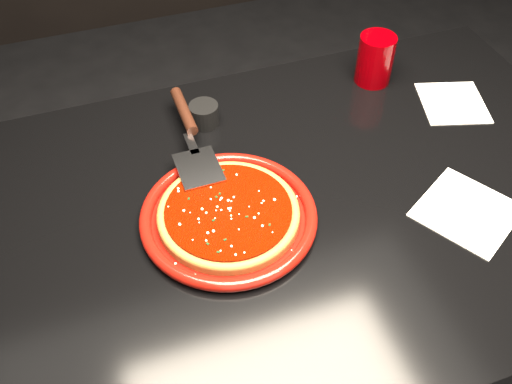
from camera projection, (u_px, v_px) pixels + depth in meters
floor at (288, 383)px, 1.56m from camera, size 4.00×4.00×0.01m
table at (295, 310)px, 1.29m from camera, size 1.20×0.80×0.75m
plate at (229, 216)px, 0.97m from camera, size 0.30×0.30×0.02m
pizza_crust at (229, 215)px, 0.97m from camera, size 0.24×0.24×0.01m
pizza_crust_rim at (228, 213)px, 0.96m from camera, size 0.24×0.24×0.02m
pizza_sauce at (228, 211)px, 0.96m from camera, size 0.22×0.22×0.01m
parmesan_dusting at (228, 208)px, 0.95m from camera, size 0.21×0.21×0.01m
basil_flecks at (228, 209)px, 0.96m from camera, size 0.19×0.19×0.00m
pizza_server at (192, 135)px, 1.07m from camera, size 0.09×0.32×0.02m
cup at (375, 59)px, 1.21m from camera, size 0.08×0.08×0.11m
napkin_a at (467, 211)px, 0.99m from camera, size 0.21×0.21×0.00m
napkin_b at (453, 103)px, 1.20m from camera, size 0.16×0.17×0.00m
ramekin at (204, 114)px, 1.14m from camera, size 0.06×0.06×0.05m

